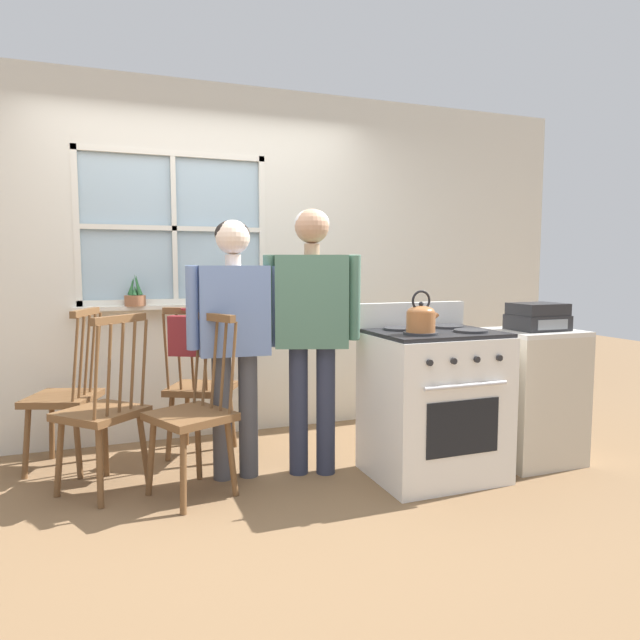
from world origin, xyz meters
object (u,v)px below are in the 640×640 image
object	(u,v)px
stove	(433,402)
kettle	(421,318)
person_teen_center	(312,313)
handbag	(187,335)
person_elderly_left	(234,322)
chair_near_stove	(104,413)
potted_plant	(135,296)
chair_center_cluster	(194,415)
side_counter	(532,396)
stereo	(538,317)
chair_near_wall	(66,398)
chair_by_window	(200,389)

from	to	relation	value
stove	kettle	size ratio (longest dim) A/B	4.39
person_teen_center	kettle	bearing A→B (deg)	-20.03
stove	handbag	distance (m)	1.64
person_elderly_left	stove	size ratio (longest dim) A/B	1.48
chair_near_stove	potted_plant	size ratio (longest dim) A/B	4.46
person_elderly_left	handbag	bearing A→B (deg)	133.55
person_elderly_left	kettle	world-z (taller)	person_elderly_left
stove	person_elderly_left	bearing A→B (deg)	161.06
chair_center_cluster	side_counter	world-z (taller)	chair_center_cluster
stove	stereo	xyz separation A→B (m)	(0.78, -0.02, 0.51)
kettle	potted_plant	size ratio (longest dim) A/B	1.05
potted_plant	kettle	bearing A→B (deg)	-43.14
chair_near_wall	side_counter	size ratio (longest dim) A/B	1.17
person_teen_center	side_counter	world-z (taller)	person_teen_center
chair_center_cluster	chair_near_stove	world-z (taller)	same
chair_near_stove	side_counter	xyz separation A→B (m)	(2.72, -0.44, -0.02)
chair_by_window	stereo	size ratio (longest dim) A/B	3.10
chair_near_wall	stove	distance (m)	2.37
stove	person_teen_center	bearing A→B (deg)	156.70
chair_by_window	chair_near_wall	bearing A→B (deg)	25.73
person_teen_center	stove	size ratio (longest dim) A/B	1.55
kettle	potted_plant	world-z (taller)	potted_plant
chair_near_stove	chair_center_cluster	bearing A→B (deg)	111.81
chair_by_window	chair_center_cluster	size ratio (longest dim) A/B	1.00
handbag	side_counter	bearing A→B (deg)	-17.62
chair_center_cluster	chair_near_stove	bearing A→B (deg)	-139.97
potted_plant	stereo	xyz separation A→B (m)	(2.49, -1.32, -0.12)
stove	potted_plant	xyz separation A→B (m)	(-1.71, 1.31, 0.64)
chair_near_wall	person_elderly_left	world-z (taller)	person_elderly_left
kettle	side_counter	size ratio (longest dim) A/B	0.27
stove	chair_near_stove	bearing A→B (deg)	167.12
kettle	side_counter	distance (m)	1.12
kettle	potted_plant	xyz separation A→B (m)	(-1.53, 1.44, 0.08)
stereo	chair_near_wall	bearing A→B (deg)	161.93
chair_near_wall	person_elderly_left	bearing A→B (deg)	81.94
side_counter	chair_by_window	bearing A→B (deg)	156.61
chair_center_cluster	kettle	bearing A→B (deg)	49.70
stove	side_counter	world-z (taller)	stove
chair_center_cluster	side_counter	bearing A→B (deg)	59.44
person_elderly_left	stove	xyz separation A→B (m)	(1.17, -0.40, -0.51)
potted_plant	handbag	xyz separation A→B (m)	(0.28, -0.60, -0.23)
handbag	potted_plant	bearing A→B (deg)	115.23
chair_by_window	stereo	xyz separation A→B (m)	(2.09, -0.93, 0.51)
chair_near_wall	stereo	size ratio (longest dim) A/B	3.10
chair_near_wall	potted_plant	world-z (taller)	potted_plant
chair_center_cluster	side_counter	distance (m)	2.25
person_elderly_left	potted_plant	xyz separation A→B (m)	(-0.53, 0.90, 0.13)
chair_near_wall	chair_center_cluster	xyz separation A→B (m)	(0.72, -0.73, 0.00)
chair_near_stove	person_teen_center	world-z (taller)	person_teen_center
side_counter	stereo	bearing A→B (deg)	-90.00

